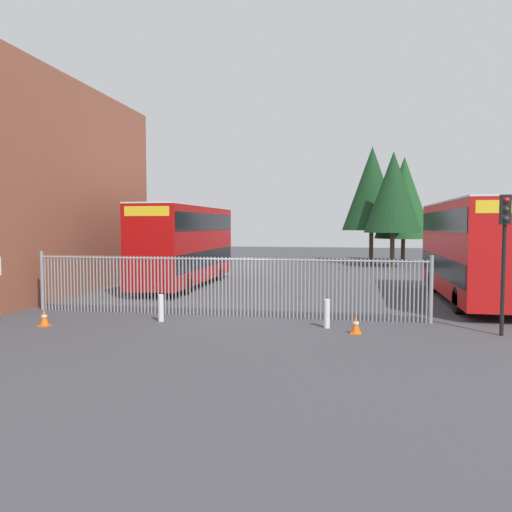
# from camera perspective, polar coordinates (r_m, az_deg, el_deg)

# --- Properties ---
(ground_plane) EXTENTS (100.00, 100.00, 0.00)m
(ground_plane) POSITION_cam_1_polar(r_m,az_deg,el_deg) (26.37, 1.61, -3.80)
(ground_plane) COLOR #3D3D42
(palisade_fence) EXTENTS (14.93, 0.14, 2.35)m
(palisade_fence) POSITION_cam_1_polar(r_m,az_deg,el_deg) (18.55, -3.88, -3.27)
(palisade_fence) COLOR gray
(palisade_fence) RESTS_ON ground
(double_decker_bus_near_gate) EXTENTS (2.54, 10.81, 4.42)m
(double_decker_bus_near_gate) POSITION_cam_1_polar(r_m,az_deg,el_deg) (23.95, 23.23, 0.98)
(double_decker_bus_near_gate) COLOR red
(double_decker_bus_near_gate) RESTS_ON ground
(double_decker_bus_behind_fence_left) EXTENTS (2.54, 10.81, 4.42)m
(double_decker_bus_behind_fence_left) POSITION_cam_1_polar(r_m,az_deg,el_deg) (27.83, -8.00, 1.56)
(double_decker_bus_behind_fence_left) COLOR #B70C0C
(double_decker_bus_behind_fence_left) RESTS_ON ground
(bollard_near_left) EXTENTS (0.20, 0.20, 0.95)m
(bollard_near_left) POSITION_cam_1_polar(r_m,az_deg,el_deg) (17.92, -10.81, -5.85)
(bollard_near_left) COLOR silver
(bollard_near_left) RESTS_ON ground
(bollard_center_front) EXTENTS (0.20, 0.20, 0.95)m
(bollard_center_front) POSITION_cam_1_polar(r_m,az_deg,el_deg) (16.67, 8.09, -6.53)
(bollard_center_front) COLOR silver
(bollard_center_front) RESTS_ON ground
(traffic_cone_by_gate) EXTENTS (0.34, 0.34, 0.59)m
(traffic_cone_by_gate) POSITION_cam_1_polar(r_m,az_deg,el_deg) (18.24, -23.02, -6.50)
(traffic_cone_by_gate) COLOR orange
(traffic_cone_by_gate) RESTS_ON ground
(traffic_cone_mid_forecourt) EXTENTS (0.34, 0.34, 0.59)m
(traffic_cone_mid_forecourt) POSITION_cam_1_polar(r_m,az_deg,el_deg) (15.97, 11.33, -7.69)
(traffic_cone_mid_forecourt) COLOR orange
(traffic_cone_mid_forecourt) RESTS_ON ground
(traffic_light_kerbside) EXTENTS (0.28, 0.33, 4.30)m
(traffic_light_kerbside) POSITION_cam_1_polar(r_m,az_deg,el_deg) (16.88, 26.50, 1.83)
(traffic_light_kerbside) COLOR black
(traffic_light_kerbside) RESTS_ON ground
(tree_tall_back) EXTENTS (5.17, 5.17, 9.54)m
(tree_tall_back) POSITION_cam_1_polar(r_m,az_deg,el_deg) (47.49, 16.53, 6.39)
(tree_tall_back) COLOR #4C3823
(tree_tall_back) RESTS_ON ground
(tree_short_side) EXTENTS (5.13, 5.13, 10.25)m
(tree_short_side) POSITION_cam_1_polar(r_m,az_deg,el_deg) (45.40, 13.10, 7.51)
(tree_short_side) COLOR #4C3823
(tree_short_side) RESTS_ON ground
(tree_mid_row) EXTENTS (4.51, 4.51, 9.22)m
(tree_mid_row) POSITION_cam_1_polar(r_m,az_deg,el_deg) (41.47, 15.39, 7.04)
(tree_mid_row) COLOR #4C3823
(tree_mid_row) RESTS_ON ground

